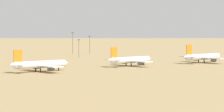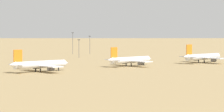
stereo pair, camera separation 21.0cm
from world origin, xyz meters
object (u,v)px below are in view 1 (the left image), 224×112
(light_pole_west, at_px, (90,44))
(light_pole_east, at_px, (79,47))
(parked_jet_orange_2, at_px, (130,60))
(parked_jet_orange_3, at_px, (202,57))
(light_pole_mid, at_px, (73,42))
(parked_jet_orange_1, at_px, (40,64))

(light_pole_west, distance_m, light_pole_east, 51.60)
(parked_jet_orange_2, height_order, light_pole_east, light_pole_east)
(parked_jet_orange_2, xyz_separation_m, parked_jet_orange_3, (52.87, -3.34, 0.19))
(parked_jet_orange_2, bearing_deg, light_pole_mid, 66.42)
(light_pole_east, bearing_deg, light_pole_mid, 64.63)
(parked_jet_orange_2, distance_m, light_pole_east, 87.73)
(light_pole_mid, bearing_deg, parked_jet_orange_3, -84.64)
(parked_jet_orange_1, xyz_separation_m, parked_jet_orange_2, (58.57, 4.33, -0.10))
(parked_jet_orange_2, height_order, light_pole_mid, light_pole_mid)
(parked_jet_orange_1, bearing_deg, parked_jet_orange_3, -5.25)
(parked_jet_orange_1, relative_size, parked_jet_orange_2, 1.03)
(light_pole_mid, bearing_deg, parked_jet_orange_1, -125.82)
(parked_jet_orange_2, relative_size, parked_jet_orange_3, 0.95)
(light_pole_west, bearing_deg, parked_jet_orange_2, -112.50)
(light_pole_east, bearing_deg, parked_jet_orange_2, -101.86)
(light_pole_mid, bearing_deg, parked_jet_orange_2, -106.86)
(parked_jet_orange_3, height_order, light_pole_west, light_pole_west)
(parked_jet_orange_1, relative_size, parked_jet_orange_3, 0.98)
(parked_jet_orange_1, height_order, light_pole_west, light_pole_west)
(parked_jet_orange_3, relative_size, light_pole_west, 2.40)
(parked_jet_orange_3, xyz_separation_m, light_pole_west, (-1.17, 128.19, 4.74))
(parked_jet_orange_1, bearing_deg, parked_jet_orange_2, -1.53)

